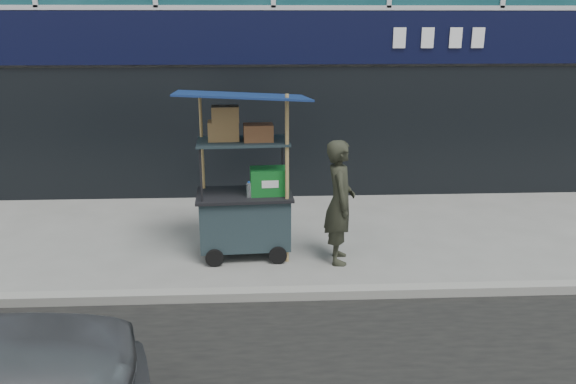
{
  "coord_description": "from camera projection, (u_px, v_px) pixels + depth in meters",
  "views": [
    {
      "loc": [
        -0.24,
        -6.25,
        3.18
      ],
      "look_at": [
        0.12,
        1.2,
        0.91
      ],
      "focal_mm": 35.0,
      "sensor_mm": 36.0,
      "label": 1
    }
  ],
  "objects": [
    {
      "name": "curb",
      "position": [
        284.0,
        294.0,
        6.7
      ],
      "size": [
        80.0,
        0.18,
        0.12
      ],
      "primitive_type": "cube",
      "color": "gray",
      "rests_on": "ground"
    },
    {
      "name": "vendor_cart",
      "position": [
        246.0,
        199.0,
        7.75
      ],
      "size": [
        1.81,
        1.32,
        2.35
      ],
      "rotation": [
        0.0,
        0.0,
        0.06
      ],
      "color": "#1B2B2F",
      "rests_on": "ground"
    },
    {
      "name": "vendor_man",
      "position": [
        340.0,
        202.0,
        7.54
      ],
      "size": [
        0.44,
        0.64,
        1.7
      ],
      "primitive_type": "imported",
      "rotation": [
        0.0,
        0.0,
        1.51
      ],
      "color": "#282A1F",
      "rests_on": "ground"
    },
    {
      "name": "ground",
      "position": [
        283.0,
        291.0,
        6.91
      ],
      "size": [
        80.0,
        80.0,
        0.0
      ],
      "primitive_type": "plane",
      "color": "slate",
      "rests_on": "ground"
    }
  ]
}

